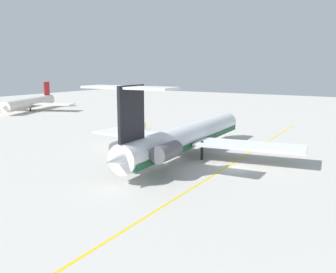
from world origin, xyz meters
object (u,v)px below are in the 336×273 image
Objects in this scene: airliner_mid_left at (29,103)px; ground_crew_near_nose at (133,125)px; ground_crew_portside at (144,126)px; safety_cone_nose at (176,128)px; main_jetliner at (184,137)px; ground_crew_near_tail at (145,125)px.

ground_crew_near_nose is at bearing 54.71° from airliner_mid_left.
ground_crew_near_nose is at bearing 30.28° from ground_crew_portside.
safety_cone_nose is (5.46, -5.96, -0.81)m from ground_crew_portside.
main_jetliner reaches higher than ground_crew_near_nose.
ground_crew_portside reaches higher than safety_cone_nose.
airliner_mid_left is 64.73m from safety_cone_nose.
safety_cone_nose is (-6.61, -64.34, -2.58)m from airliner_mid_left.
airliner_mid_left reaches higher than ground_crew_portside.
main_jetliner is at bearing 65.32° from ground_crew_near_nose.
ground_crew_near_nose reaches higher than ground_crew_near_tail.
airliner_mid_left is 18.73× the size of ground_crew_near_tail.
ground_crew_near_tail is 3.05× the size of safety_cone_nose.
ground_crew_near_nose reaches higher than safety_cone_nose.
ground_crew_near_nose is at bearing 123.81° from safety_cone_nose.
safety_cone_nose is at bearing 135.78° from ground_crew_near_nose.
airliner_mid_left reaches higher than ground_crew_near_nose.
ground_crew_portside is at bearing -94.53° from ground_crew_near_tail.
airliner_mid_left is 56.85m from ground_crew_near_nose.
ground_crew_near_nose is 1.07× the size of ground_crew_portside.
ground_crew_portside is at bearing 111.89° from ground_crew_near_nose.
airliner_mid_left is 58.25m from ground_crew_near_tail.
airliner_mid_left is 18.33× the size of ground_crew_portside.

